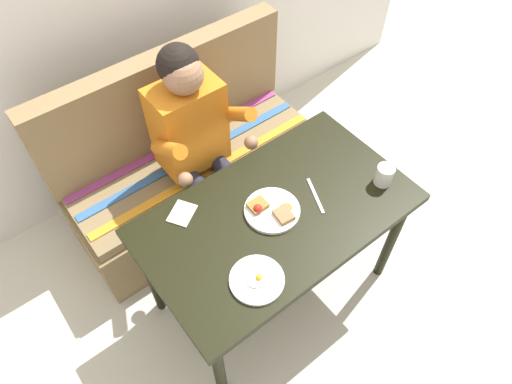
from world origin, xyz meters
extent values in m
plane|color=beige|center=(0.00, 0.00, 0.00)|extent=(8.00, 8.00, 0.00)
cube|color=black|center=(0.00, 0.00, 0.71)|extent=(1.20, 0.70, 0.04)
cylinder|color=black|center=(-0.54, -0.29, 0.34)|extent=(0.05, 0.05, 0.69)
cylinder|color=black|center=(0.54, -0.29, 0.34)|extent=(0.05, 0.05, 0.69)
cylinder|color=black|center=(-0.54, 0.29, 0.34)|extent=(0.05, 0.05, 0.69)
cylinder|color=black|center=(0.54, 0.29, 0.34)|extent=(0.05, 0.05, 0.69)
cube|color=olive|center=(0.00, 0.72, 0.20)|extent=(1.44, 0.56, 0.40)
cube|color=olive|center=(0.00, 0.72, 0.43)|extent=(1.40, 0.52, 0.06)
cube|color=olive|center=(0.00, 0.94, 0.73)|extent=(1.44, 0.12, 0.54)
cube|color=orange|center=(0.00, 0.58, 0.46)|extent=(1.38, 0.05, 0.01)
cube|color=#336099|center=(0.00, 0.72, 0.46)|extent=(1.38, 0.05, 0.01)
cube|color=#93387A|center=(0.00, 0.86, 0.46)|extent=(1.38, 0.05, 0.01)
cube|color=orange|center=(-0.03, 0.66, 0.76)|extent=(0.34, 0.22, 0.48)
sphere|color=#9E7051|center=(-0.03, 0.64, 1.09)|extent=(0.19, 0.19, 0.19)
sphere|color=black|center=(-0.03, 0.67, 1.12)|extent=(0.19, 0.19, 0.19)
cylinder|color=orange|center=(-0.22, 0.52, 0.83)|extent=(0.07, 0.29, 0.23)
cylinder|color=orange|center=(0.16, 0.52, 0.83)|extent=(0.07, 0.29, 0.23)
sphere|color=#9E7051|center=(-0.22, 0.40, 0.73)|extent=(0.07, 0.07, 0.07)
sphere|color=#9E7051|center=(0.16, 0.40, 0.73)|extent=(0.07, 0.07, 0.07)
cylinder|color=#232333|center=(-0.11, 0.49, 0.52)|extent=(0.09, 0.34, 0.09)
cylinder|color=#232333|center=(-0.11, 0.32, 0.26)|extent=(0.08, 0.08, 0.52)
cube|color=black|center=(-0.11, 0.26, 0.03)|extent=(0.09, 0.20, 0.05)
cylinder|color=#232333|center=(0.06, 0.49, 0.52)|extent=(0.09, 0.34, 0.09)
cylinder|color=#232333|center=(0.06, 0.32, 0.26)|extent=(0.08, 0.08, 0.52)
cube|color=black|center=(0.06, 0.26, 0.03)|extent=(0.09, 0.20, 0.05)
cylinder|color=white|center=(-0.02, 0.02, 0.74)|extent=(0.24, 0.24, 0.02)
cube|color=olive|center=(-0.06, 0.07, 0.76)|extent=(0.08, 0.07, 0.02)
cube|color=#97653E|center=(0.00, -0.04, 0.76)|extent=(0.08, 0.09, 0.02)
sphere|color=red|center=(-0.07, 0.05, 0.76)|extent=(0.04, 0.04, 0.04)
ellipsoid|color=#CC6623|center=(0.03, -0.02, 0.76)|extent=(0.06, 0.05, 0.02)
cylinder|color=white|center=(-0.27, -0.20, 0.74)|extent=(0.22, 0.22, 0.01)
ellipsoid|color=white|center=(-0.27, -0.20, 0.75)|extent=(0.09, 0.08, 0.01)
sphere|color=yellow|center=(-0.27, -0.21, 0.76)|extent=(0.03, 0.03, 0.03)
cylinder|color=white|center=(0.48, -0.16, 0.78)|extent=(0.08, 0.08, 0.10)
cylinder|color=brown|center=(0.48, -0.16, 0.82)|extent=(0.07, 0.07, 0.01)
torus|color=white|center=(0.54, -0.16, 0.78)|extent=(0.05, 0.01, 0.05)
cube|color=silver|center=(-0.33, 0.25, 0.73)|extent=(0.15, 0.14, 0.01)
cube|color=silver|center=(0.19, -0.04, 0.73)|extent=(0.09, 0.19, 0.00)
camera|label=1|loc=(-0.79, -0.86, 2.37)|focal=32.50mm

